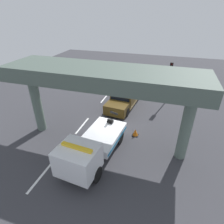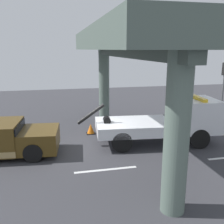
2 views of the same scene
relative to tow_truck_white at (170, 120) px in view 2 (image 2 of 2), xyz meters
The scene contains 6 objects.
ground_plane 4.10m from the tow_truck_white, behind, with size 60.00×40.00×0.10m, color #38383D.
lane_stripe_mid 4.79m from the tow_truck_white, 147.44° to the right, with size 2.60×0.16×0.01m, color silver.
tow_truck_white is the anchor object (origin of this frame).
overpass_structure 4.51m from the tow_truck_white, behind, with size 3.60×13.32×5.80m.
traffic_light_far 7.66m from the tow_truck_white, 35.12° to the left, with size 0.39×0.32×3.90m.
traffic_cone_orange 4.59m from the tow_truck_white, 149.76° to the left, with size 0.49×0.49×0.59m.
Camera 2 is at (-1.80, -12.02, 4.82)m, focal length 40.97 mm.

